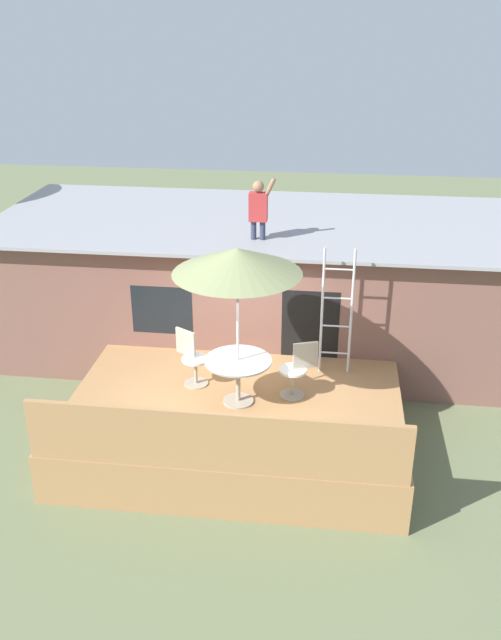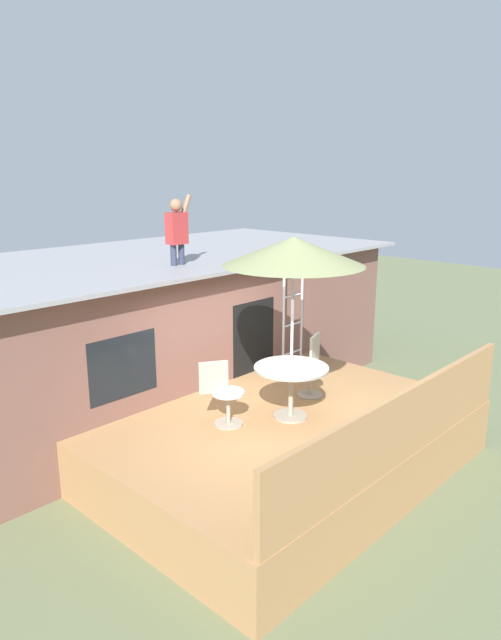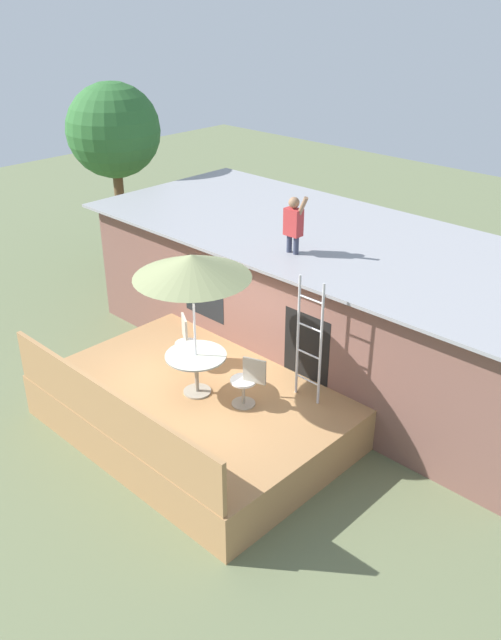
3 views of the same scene
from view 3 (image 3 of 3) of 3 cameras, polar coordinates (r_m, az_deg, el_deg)
ground_plane at (r=12.10m, az=-4.37°, el=-9.11°), size 40.00×40.00×0.00m
house at (r=13.71m, az=6.62°, el=1.97°), size 10.50×4.50×2.70m
deck at (r=11.87m, az=-4.44°, el=-7.55°), size 5.23×3.79×0.80m
deck_railing at (r=10.49m, az=-12.14°, el=-7.72°), size 5.13×0.08×0.90m
patio_table at (r=11.26m, az=-4.69°, el=-3.69°), size 1.04×1.04×0.74m
patio_umbrella at (r=10.47m, az=-5.05°, el=4.62°), size 1.90×1.90×2.54m
step_ladder at (r=10.87m, az=5.06°, el=-1.80°), size 0.52×0.04×2.20m
person_figure at (r=12.01m, az=3.74°, el=8.46°), size 0.47×0.20×1.11m
patio_chair_left at (r=12.16m, az=-5.53°, el=-1.94°), size 0.57×0.44×0.92m
patio_chair_right at (r=10.96m, az=-0.27°, el=-5.32°), size 0.60×0.44×0.92m
backyard_tree at (r=18.33m, az=-11.67°, el=15.57°), size 2.45×2.45×4.90m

